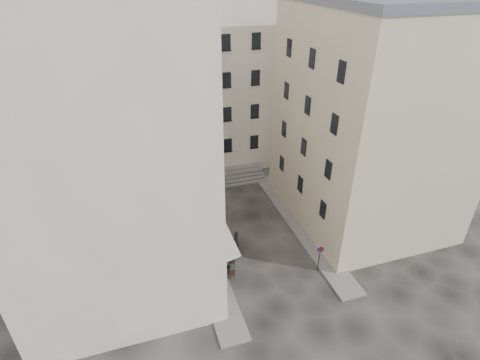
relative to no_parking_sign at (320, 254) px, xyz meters
name	(u,v)px	position (x,y,z in m)	size (l,w,h in m)	color
ground	(265,257)	(-3.30, 2.71, -1.71)	(90.00, 90.00, 0.00)	black
sidewalk_left	(199,237)	(-7.80, 6.71, -1.65)	(2.00, 22.00, 0.12)	slate
sidewalk_right	(299,224)	(1.20, 5.71, -1.65)	(2.00, 18.00, 0.12)	slate
building_left	(104,141)	(-13.80, 5.71, 8.60)	(12.20, 16.20, 20.60)	beige
building_right	(372,118)	(7.20, 6.21, 7.60)	(12.20, 14.20, 18.60)	#C8B894
building_back	(196,81)	(-4.30, 21.71, 7.60)	(18.20, 10.20, 18.60)	beige
cafe_storefront	(208,241)	(-7.62, 3.71, 0.17)	(1.74, 7.30, 3.50)	#410B09
stone_steps	(223,178)	(-3.30, 15.29, -1.31)	(9.00, 3.15, 0.80)	#5C5957
bollard_near	(229,269)	(-6.55, 1.71, -1.18)	(0.12, 0.12, 0.98)	black
bollard_mid	(217,241)	(-6.55, 5.21, -1.18)	(0.12, 0.12, 0.98)	black
bollard_far	(208,217)	(-6.55, 8.71, -1.18)	(0.12, 0.12, 0.98)	black
no_parking_sign	(320,254)	(0.00, 0.00, 0.00)	(0.54, 0.18, 2.41)	black
bistro_table_a	(226,274)	(-6.90, 1.35, -1.25)	(1.26, 0.59, 0.89)	black
bistro_table_b	(226,263)	(-6.60, 2.51, -1.21)	(1.37, 0.64, 0.96)	black
bistro_table_c	(221,245)	(-6.36, 4.66, -1.30)	(1.14, 0.53, 0.80)	black
bistro_table_d	(216,239)	(-6.57, 5.43, -1.23)	(1.33, 0.62, 0.94)	black
bistro_table_e	(206,224)	(-6.90, 7.80, -1.27)	(1.23, 0.58, 0.86)	black
pedestrian	(236,241)	(-5.27, 4.16, -0.75)	(0.70, 0.46, 1.92)	black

